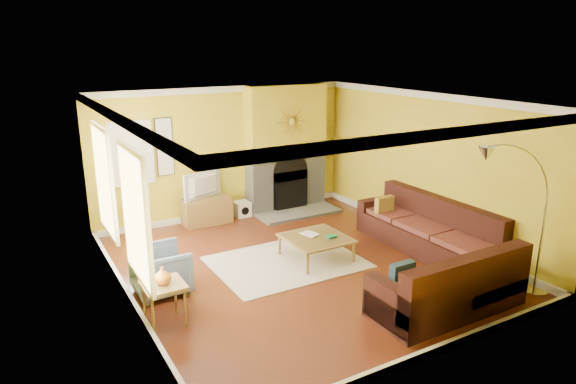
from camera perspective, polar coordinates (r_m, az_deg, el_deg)
floor at (r=8.57m, az=1.22°, el=-8.20°), size 5.50×6.00×0.02m
ceiling at (r=7.84m, az=1.34°, el=10.20°), size 5.50×6.00×0.02m
wall_back at (r=10.71m, az=-7.09°, el=4.36°), size 5.50×0.02×2.70m
wall_front at (r=5.87m, az=16.72°, el=-6.33°), size 5.50×0.02×2.70m
wall_left at (r=7.14m, az=-18.09°, el=-2.42°), size 0.02×6.00×2.70m
wall_right at (r=9.77m, az=15.29°, el=2.75°), size 0.02×6.00×2.70m
baseboard at (r=8.54m, az=1.22°, el=-7.78°), size 5.50×6.00×0.12m
crown_molding at (r=7.85m, az=1.33°, el=9.69°), size 5.50×6.00×0.12m
window_left_near at (r=8.33m, az=-19.83°, el=1.13°), size 0.06×1.22×1.72m
window_left_far at (r=6.54m, az=-16.73°, el=-2.61°), size 0.06×1.22×1.72m
window_back at (r=10.06m, az=-17.04°, el=4.16°), size 0.82×0.06×1.22m
wall_art at (r=10.22m, az=-13.53°, el=4.89°), size 0.34×0.04×1.14m
fireplace at (r=11.11m, az=-0.22°, el=4.91°), size 1.80×0.40×2.70m
mantel at (r=10.93m, az=0.40°, el=4.18°), size 1.92×0.22×0.08m
hearth at (r=11.00m, az=1.20°, el=-2.34°), size 1.80×0.70×0.06m
sunburst at (r=10.81m, az=0.38°, el=7.82°), size 0.70×0.04×0.70m
rug at (r=8.66m, az=-0.16°, el=-7.78°), size 2.40×1.80×0.02m
sectional_sofa at (r=8.46m, az=12.25°, el=-5.54°), size 2.84×3.58×0.90m
coffee_table at (r=8.74m, az=3.12°, el=-6.21°), size 1.01×1.01×0.40m
media_console at (r=10.51m, az=-9.01°, el=-2.08°), size 0.97×0.44×0.54m
tv at (r=10.35m, az=-9.14°, el=0.74°), size 0.92×0.43×0.54m
subwoofer at (r=10.89m, az=-5.13°, el=-1.88°), size 0.31×0.31×0.31m
armchair at (r=7.78m, az=-13.94°, el=-8.43°), size 0.77×0.75×0.70m
side_table at (r=6.97m, az=-13.55°, el=-12.01°), size 0.52×0.52×0.58m
vase at (r=6.79m, az=-13.78°, el=-8.99°), size 0.22×0.22×0.23m
book at (r=8.66m, az=1.93°, el=-4.88°), size 0.28×0.34×0.03m
arc_lamp at (r=7.59m, az=23.93°, el=-3.47°), size 1.46×0.36×2.32m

